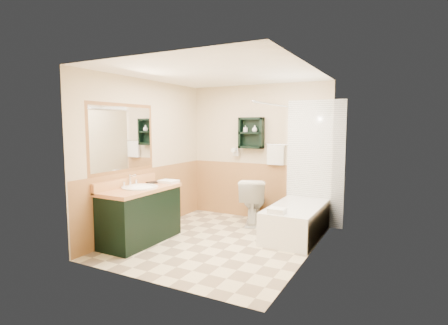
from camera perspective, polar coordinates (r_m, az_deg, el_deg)
floor at (r=5.21m, az=-0.95°, el=-12.79°), size 3.00×3.00×0.00m
back_wall at (r=6.32m, az=5.67°, el=1.66°), size 2.60×0.04×2.40m
left_wall at (r=5.70m, az=-12.69°, el=1.07°), size 0.04×3.00×2.40m
right_wall at (r=4.47m, az=14.02°, el=-0.32°), size 0.04×3.00×2.40m
ceiling at (r=4.98m, az=-1.00°, el=14.58°), size 2.60×3.00×0.04m
wainscot_left at (r=5.78m, az=-12.26°, el=-5.87°), size 2.98×2.98×1.00m
wainscot_back at (r=6.38m, az=5.49°, el=-4.64°), size 2.58×2.58×1.00m
mirror_frame at (r=5.24m, az=-16.25°, el=3.83°), size 1.30×1.30×1.00m
mirror_glass at (r=5.24m, az=-16.21°, el=3.83°), size 1.20×1.20×0.90m
tile_right at (r=5.22m, az=15.52°, el=-1.11°), size 1.50×1.50×2.10m
tile_back at (r=5.98m, az=14.62°, el=-0.20°), size 0.95×0.95×2.10m
tile_accent at (r=5.19m, az=15.68°, el=8.24°), size 1.50×1.50×0.10m
wall_shelf at (r=6.24m, az=4.45°, el=4.84°), size 0.45×0.15×0.55m
hair_dryer at (r=6.40m, az=2.05°, el=1.75°), size 0.10×0.24×0.18m
towel_bar at (r=6.12m, az=8.48°, el=2.89°), size 0.40×0.06×0.40m
curtain_rod at (r=5.40m, az=7.92°, el=9.38°), size 0.03×1.60×0.03m
shower_curtain at (r=5.58m, az=8.40°, el=0.53°), size 1.05×1.05×1.70m
vanity at (r=5.24m, az=-13.46°, el=-8.30°), size 0.59×1.25×0.80m
bathtub at (r=5.53m, az=11.79°, el=-9.22°), size 0.71×1.50×0.47m
toilet at (r=6.06m, az=4.76°, el=-6.30°), size 0.67×0.89×0.77m
counter_towel at (r=5.50m, az=-9.05°, el=-3.07°), size 0.28×0.22×0.04m
vanity_book at (r=5.57m, az=-11.90°, el=-2.19°), size 0.15×0.06×0.20m
tub_towel at (r=4.93m, az=8.67°, el=-7.79°), size 0.23×0.19×0.07m
soap_bottle_a at (r=6.27m, az=3.54°, el=5.23°), size 0.09×0.13×0.05m
soap_bottle_b at (r=6.20m, az=5.04°, el=5.40°), size 0.10×0.13×0.09m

